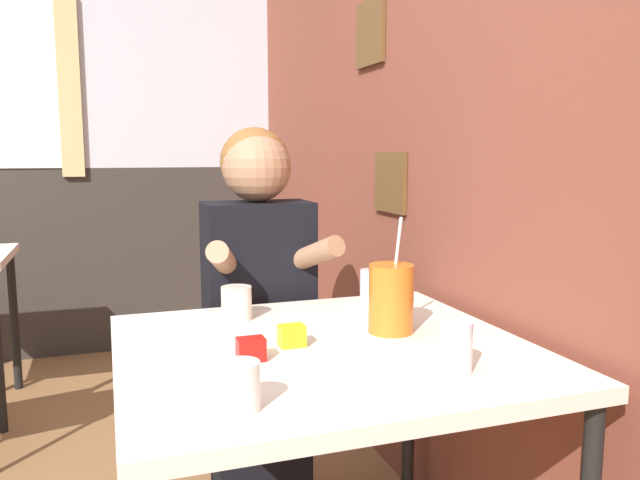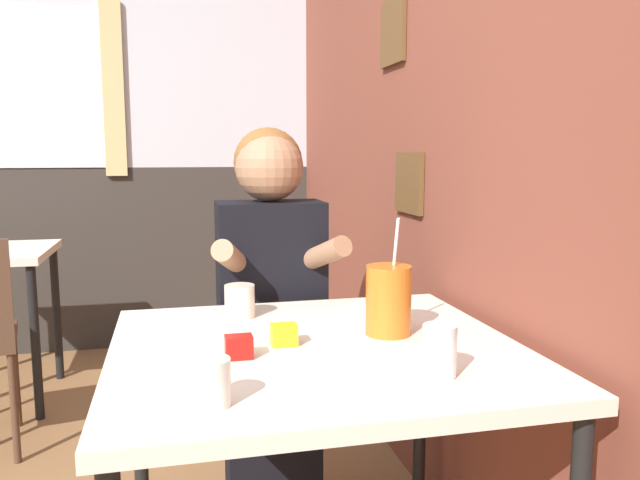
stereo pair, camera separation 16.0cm
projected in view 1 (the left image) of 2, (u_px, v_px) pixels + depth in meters
The scene contains 11 objects.
brick_wall_right at pixel (358, 113), 2.60m from camera, with size 0.08×4.77×2.70m.
back_wall at pixel (63, 122), 3.53m from camera, with size 5.35×0.09×2.70m.
main_table at pixel (324, 372), 1.47m from camera, with size 0.94×0.88×0.74m.
person_seated at pixel (259, 309), 2.02m from camera, with size 0.42×0.41×1.27m.
cocktail_pitcher at pixel (391, 298), 1.56m from camera, with size 0.11×0.11×0.29m.
glass_near_pitcher at pixel (372, 286), 1.86m from camera, with size 0.07×0.07×0.10m.
glass_center at pixel (241, 386), 1.09m from camera, with size 0.07×0.07×0.09m.
glass_far_side at pixel (237, 303), 1.68m from camera, with size 0.08×0.08×0.09m.
glass_by_brick at pixel (455, 347), 1.28m from camera, with size 0.07×0.07×0.11m.
condiment_ketchup at pixel (251, 349), 1.35m from camera, with size 0.06×0.04×0.05m.
condiment_mustard at pixel (292, 336), 1.45m from camera, with size 0.06×0.04×0.05m.
Camera 1 is at (0.20, -1.07, 1.19)m, focal length 35.00 mm.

